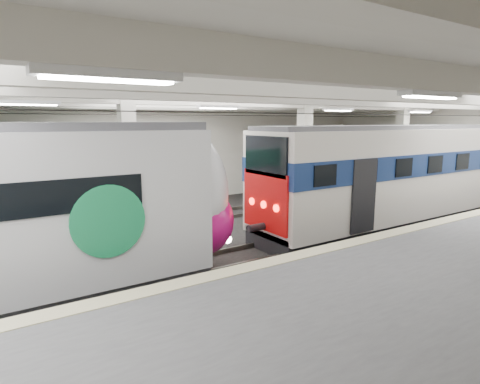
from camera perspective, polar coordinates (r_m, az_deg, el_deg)
station_hall at (r=11.49m, az=6.45°, el=3.99°), size 36.00×24.00×5.75m
older_rer at (r=17.86m, az=20.22°, el=2.35°), size 12.87×2.84×4.27m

